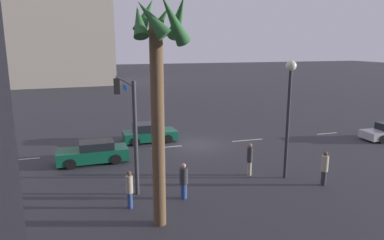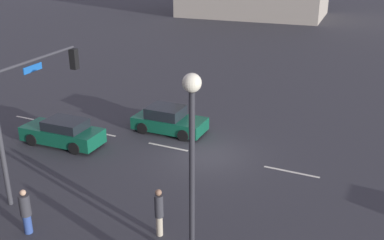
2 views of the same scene
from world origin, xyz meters
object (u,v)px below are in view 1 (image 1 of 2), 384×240
(pedestrian_1, at_px, (184,180))
(building_1, at_px, (52,8))
(palm_tree_0, at_px, (159,69))
(streetlamp, at_px, (289,98))
(pedestrian_2, at_px, (250,158))
(traffic_signal, at_px, (127,111))
(pedestrian_0, at_px, (129,188))
(car_0, at_px, (149,133))
(pedestrian_3, at_px, (325,168))
(car_2, at_px, (93,153))

(pedestrian_1, bearing_deg, building_1, -80.39)
(palm_tree_0, bearing_deg, streetlamp, -157.86)
(pedestrian_2, distance_m, palm_tree_0, 8.98)
(traffic_signal, bearing_deg, pedestrian_0, 83.27)
(pedestrian_0, height_order, pedestrian_1, pedestrian_0)
(car_0, distance_m, pedestrian_1, 10.59)
(pedestrian_3, height_order, building_1, building_1)
(pedestrian_0, bearing_deg, car_2, -78.65)
(pedestrian_1, relative_size, building_1, 0.06)
(pedestrian_2, relative_size, palm_tree_0, 0.20)
(traffic_signal, xyz_separation_m, pedestrian_0, (0.40, 3.39, -2.93))
(building_1, bearing_deg, streetlamp, 101.90)
(palm_tree_0, bearing_deg, traffic_signal, -82.55)
(pedestrian_0, xyz_separation_m, building_1, (6.70, -55.30, 12.77))
(pedestrian_2, bearing_deg, car_0, -64.04)
(car_0, height_order, pedestrian_0, pedestrian_0)
(streetlamp, relative_size, building_1, 0.24)
(building_1, bearing_deg, pedestrian_0, 92.86)
(car_2, xyz_separation_m, building_1, (5.29, -48.28, 13.08))
(streetlamp, xyz_separation_m, pedestrian_2, (1.73, -0.93, -3.51))
(building_1, bearing_deg, palm_tree_0, 93.71)
(pedestrian_1, distance_m, pedestrian_3, 7.55)
(car_2, height_order, building_1, building_1)
(traffic_signal, relative_size, pedestrian_2, 3.01)
(pedestrian_0, bearing_deg, pedestrian_1, -173.77)
(traffic_signal, relative_size, streetlamp, 0.87)
(car_2, bearing_deg, traffic_signal, 116.46)
(pedestrian_0, relative_size, pedestrian_3, 0.97)
(pedestrian_0, height_order, pedestrian_2, pedestrian_2)
(traffic_signal, xyz_separation_m, building_1, (7.10, -51.91, 9.84))
(streetlamp, relative_size, palm_tree_0, 0.71)
(pedestrian_2, height_order, pedestrian_3, pedestrian_2)
(palm_tree_0, bearing_deg, pedestrian_1, -125.50)
(car_2, xyz_separation_m, pedestrian_1, (-4.03, 6.73, 0.28))
(streetlamp, xyz_separation_m, pedestrian_0, (8.74, 1.26, -3.56))
(car_2, relative_size, pedestrian_3, 2.38)
(pedestrian_3, bearing_deg, palm_tree_0, 10.00)
(streetlamp, distance_m, palm_tree_0, 8.48)
(pedestrian_1, bearing_deg, car_2, -59.13)
(traffic_signal, height_order, pedestrian_3, traffic_signal)
(car_2, xyz_separation_m, pedestrian_2, (-8.43, 4.83, 0.36))
(streetlamp, distance_m, pedestrian_2, 4.02)
(streetlamp, bearing_deg, car_0, -58.24)
(building_1, bearing_deg, traffic_signal, 93.74)
(building_1, bearing_deg, pedestrian_2, 100.44)
(pedestrian_0, relative_size, pedestrian_2, 0.95)
(palm_tree_0, bearing_deg, pedestrian_0, -59.72)
(car_0, bearing_deg, car_2, 42.53)
(car_2, relative_size, palm_tree_0, 0.48)
(streetlamp, relative_size, pedestrian_3, 3.51)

